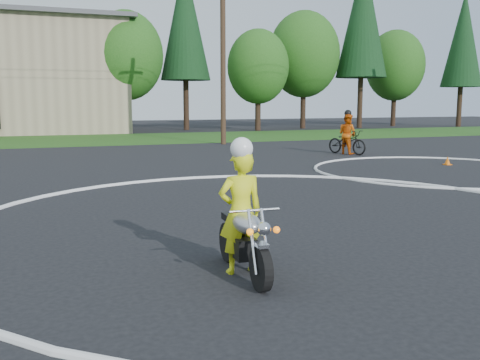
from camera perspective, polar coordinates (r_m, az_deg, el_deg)
name	(u,v)px	position (r m, az deg, el deg)	size (l,w,h in m)	color
ground	(374,265)	(7.75, 14.11, -8.74)	(120.00, 120.00, 0.00)	black
grass_strip	(113,139)	(33.41, -13.35, 4.27)	(120.00, 10.00, 0.02)	#1E4714
course_markings	(343,200)	(12.45, 10.92, -2.16)	(19.05, 19.05, 0.12)	silver
primary_motorcycle	(244,240)	(6.94, 0.48, -6.45)	(0.65, 1.84, 0.97)	black
rider_primary_grp	(241,208)	(6.97, 0.07, -3.04)	(0.61, 0.41, 1.80)	yellow
rider_second_grp	(347,139)	(23.57, 11.36, 4.35)	(1.32, 2.10, 1.91)	black
traffic_cones	(454,202)	(12.18, 21.85, -2.24)	(15.19, 10.81, 0.30)	orange
treeline	(282,48)	(45.13, 4.51, 13.87)	(38.20, 8.10, 14.52)	#382619
utility_poles	(223,45)	(28.76, -1.83, 14.22)	(41.60, 1.12, 10.00)	#473321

